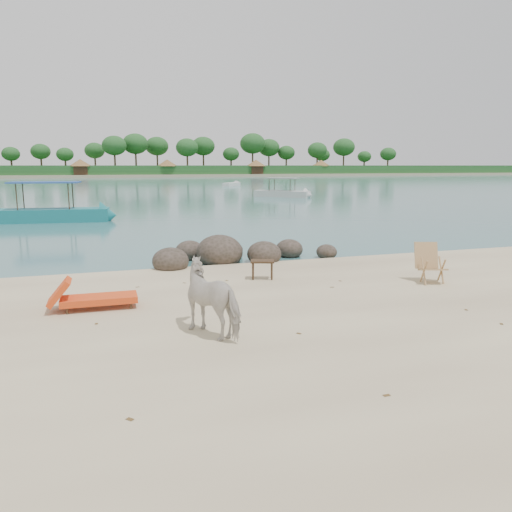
{
  "coord_description": "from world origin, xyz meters",
  "views": [
    {
      "loc": [
        -3.01,
        -8.86,
        3.07
      ],
      "look_at": [
        0.49,
        2.0,
        1.0
      ],
      "focal_mm": 35.0,
      "sensor_mm": 36.0,
      "label": 1
    }
  ],
  "objects": [
    {
      "name": "water",
      "position": [
        0.0,
        90.0,
        0.0
      ],
      "size": [
        400.0,
        400.0,
        0.0
      ],
      "primitive_type": "plane",
      "color": "#36686C",
      "rests_on": "ground"
    },
    {
      "name": "far_shore",
      "position": [
        0.0,
        170.0,
        0.0
      ],
      "size": [
        420.0,
        90.0,
        1.4
      ],
      "primitive_type": "cube",
      "color": "tan",
      "rests_on": "ground"
    },
    {
      "name": "far_scenery",
      "position": [
        0.03,
        136.7,
        3.14
      ],
      "size": [
        420.0,
        18.0,
        9.5
      ],
      "color": "#1E4C1E",
      "rests_on": "ground"
    },
    {
      "name": "boulders",
      "position": [
        1.06,
        6.73,
        0.21
      ],
      "size": [
        6.3,
        2.87,
        1.13
      ],
      "rotation": [
        0.0,
        0.0,
        0.19
      ],
      "color": "#312A21",
      "rests_on": "ground"
    },
    {
      "name": "cow",
      "position": [
        -1.01,
        -0.22,
        0.67
      ],
      "size": [
        1.41,
        1.75,
        1.35
      ],
      "primitive_type": "imported",
      "rotation": [
        0.0,
        0.0,
        3.65
      ],
      "color": "silver",
      "rests_on": "ground"
    },
    {
      "name": "side_table",
      "position": [
        1.22,
        3.72,
        0.25
      ],
      "size": [
        0.73,
        0.59,
        0.51
      ],
      "primitive_type": null,
      "rotation": [
        0.0,
        0.0,
        -0.33
      ],
      "color": "black",
      "rests_on": "ground"
    },
    {
      "name": "lounge_chair",
      "position": [
        -3.04,
        2.11,
        0.3
      ],
      "size": [
        2.0,
        0.73,
        0.6
      ],
      "primitive_type": null,
      "rotation": [
        0.0,
        0.0,
        -0.02
      ],
      "color": "#EF491C",
      "rests_on": "ground"
    },
    {
      "name": "deck_chair",
      "position": [
        5.33,
        1.9,
        0.52
      ],
      "size": [
        0.86,
        0.9,
        1.04
      ],
      "primitive_type": null,
      "rotation": [
        0.0,
        0.0,
        -0.33
      ],
      "color": "tan",
      "rests_on": "ground"
    },
    {
      "name": "boat_near",
      "position": [
        -5.62,
        21.33,
        1.81
      ],
      "size": [
        7.61,
        2.51,
        3.62
      ],
      "primitive_type": null,
      "rotation": [
        0.0,
        0.0,
        -0.11
      ],
      "color": "#176E75",
      "rests_on": "water"
    },
    {
      "name": "boat_mid",
      "position": [
        14.95,
        38.3,
        1.55
      ],
      "size": [
        5.53,
        5.51,
        3.1
      ],
      "primitive_type": null,
      "rotation": [
        0.0,
        0.0,
        -0.78
      ],
      "color": "#BBBCB7",
      "rests_on": "water"
    },
    {
      "name": "boat_far",
      "position": [
        17.31,
        66.56,
        0.3
      ],
      "size": [
        4.11,
        4.8,
        0.6
      ],
      "primitive_type": null,
      "rotation": [
        0.0,
        0.0,
        0.91
      ],
      "color": "silver",
      "rests_on": "water"
    },
    {
      "name": "dead_leaves",
      "position": [
        0.63,
        0.76,
        0.0
      ],
      "size": [
        7.66,
        7.44,
        0.0
      ],
      "color": "brown",
      "rests_on": "ground"
    }
  ]
}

